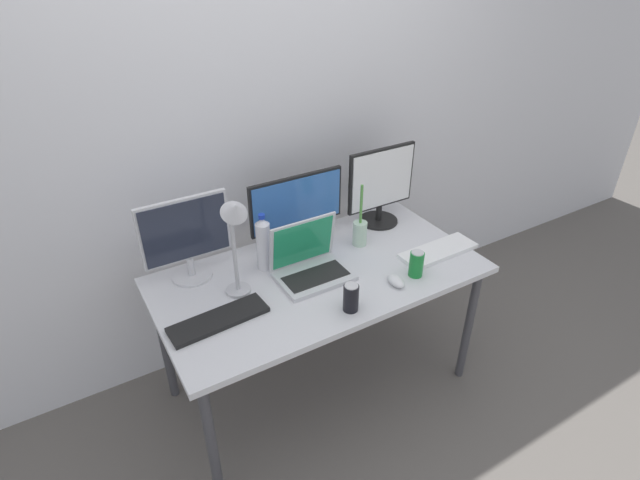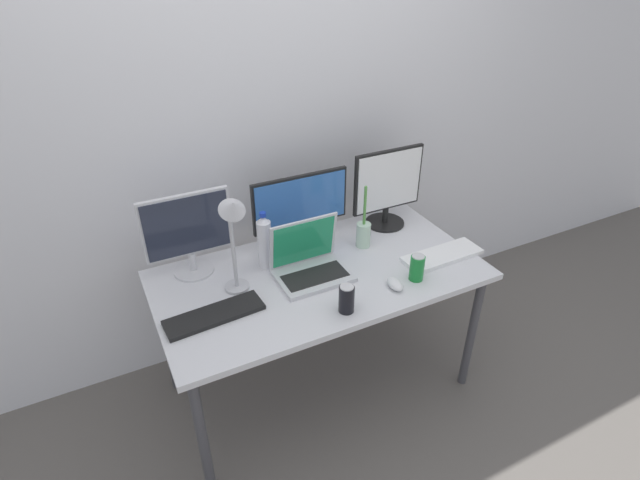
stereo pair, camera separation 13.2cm
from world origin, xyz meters
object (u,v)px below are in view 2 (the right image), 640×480
Objects in this scene: keyboard_main at (442,255)px; soda_can_by_laptop at (417,268)px; monitor_center at (301,206)px; bamboo_vase at (363,233)px; mouse_by_keyboard at (395,284)px; desk_lamp at (233,226)px; work_desk at (320,284)px; keyboard_aux at (214,315)px; monitor_right at (388,187)px; soda_can_near_keyboard at (347,299)px; laptop_silver at (310,263)px; water_bottle at (265,242)px; monitor_left at (188,232)px.

keyboard_main is 0.25m from soda_can_by_laptop.
bamboo_vase is at bearing -31.81° from monitor_center.
mouse_by_keyboard is 0.31× the size of bamboo_vase.
desk_lamp reaches higher than monitor_center.
work_desk is at bearing -159.17° from bamboo_vase.
keyboard_aux is 0.92m from soda_can_by_laptop.
monitor_right is 3.39× the size of soda_can_near_keyboard.
laptop_silver reaches higher than soda_can_near_keyboard.
monitor_right is at bearing 25.77° from work_desk.
laptop_silver is 1.01× the size of bamboo_vase.
monitor_right is 1.48× the size of water_bottle.
monitor_right reaches higher than soda_can_near_keyboard.
monitor_right is 0.54m from soda_can_by_laptop.
laptop_silver is 2.66× the size of soda_can_near_keyboard.
soda_can_near_keyboard is at bearing -166.59° from mouse_by_keyboard.
work_desk is 0.32m from soda_can_near_keyboard.
soda_can_by_laptop is at bearing 7.76° from soda_can_near_keyboard.
monitor_left reaches higher than keyboard_main.
water_bottle reaches higher than mouse_by_keyboard.
monitor_left is 0.85m from bamboo_vase.
desk_lamp is (-0.63, 0.27, 0.32)m from mouse_by_keyboard.
keyboard_main reaches higher than work_desk.
desk_lamp is (-0.69, -0.10, 0.27)m from bamboo_vase.
monitor_center is 0.49m from monitor_right.
work_desk is 3.80× the size of monitor_left.
laptop_silver is 0.40m from mouse_by_keyboard.
bamboo_vase is 0.67× the size of desk_lamp.
soda_can_near_keyboard reaches higher than mouse_by_keyboard.
laptop_silver reaches higher than keyboard_main.
soda_can_near_keyboard is (0.51, -0.21, 0.05)m from keyboard_aux.
desk_lamp reaches higher than bamboo_vase.
monitor_left is at bearing 149.95° from soda_can_by_laptop.
keyboard_aux is 0.82× the size of desk_lamp.
monitor_left reaches higher than monitor_center.
bamboo_vase is at bearing -5.94° from water_bottle.
keyboard_main is at bearing -37.66° from monitor_center.
monitor_center reaches higher than soda_can_by_laptop.
monitor_center is 1.22× the size of keyboard_aux.
soda_can_near_keyboard is (-0.62, -0.14, 0.05)m from keyboard_main.
monitor_left reaches higher than mouse_by_keyboard.
monitor_left reaches higher than soda_can_by_laptop.
water_bottle is (-0.45, 0.42, 0.12)m from mouse_by_keyboard.
water_bottle is at bearing 140.58° from work_desk.
mouse_by_keyboard is at bearing -164.51° from keyboard_main.
mouse_by_keyboard is at bearing 8.89° from soda_can_near_keyboard.
work_desk is 5.27× the size of water_bottle.
laptop_silver is 0.82× the size of keyboard_aux.
monitor_center reaches higher than bamboo_vase.
desk_lamp is (0.14, -0.26, 0.12)m from monitor_left.
monitor_left is 0.94× the size of monitor_right.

